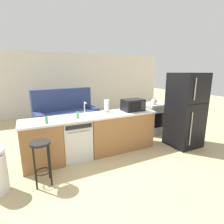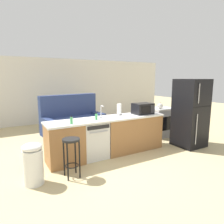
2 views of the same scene
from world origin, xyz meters
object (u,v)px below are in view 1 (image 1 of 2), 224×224
paper_towel_roll (107,106)px  soap_bottle (78,115)px  dish_soap_bottle (47,120)px  refrigerator (185,110)px  kettle (154,101)px  dishwasher (76,139)px  microwave (133,105)px  couch (66,115)px  bar_stool (41,154)px  stove_range (155,118)px

paper_towel_roll → soap_bottle: 0.82m
soap_bottle → dish_soap_bottle: same height
refrigerator → paper_towel_roll: size_ratio=6.38×
refrigerator → soap_bottle: 2.60m
paper_towel_roll → kettle: (1.63, 0.26, -0.05)m
dishwasher → microwave: (1.43, -0.00, 0.62)m
couch → paper_towel_roll: bearing=-76.0°
dish_soap_bottle → kettle: size_ratio=0.86×
soap_bottle → kettle: size_ratio=0.86×
dish_soap_bottle → couch: (0.84, 2.50, -0.58)m
dish_soap_bottle → kettle: kettle is taller
dish_soap_bottle → kettle: (3.00, 0.63, 0.01)m
bar_stool → refrigerator: bearing=1.9°
soap_bottle → kettle: 2.45m
dish_soap_bottle → bar_stool: (-0.17, -0.46, -0.44)m
microwave → bar_stool: (-2.16, -0.66, -0.50)m
refrigerator → dishwasher: bearing=168.1°
refrigerator → bar_stool: size_ratio=2.43×
kettle → bar_stool: size_ratio=0.28×
stove_range → microwave: microwave is taller
refrigerator → microwave: bearing=155.0°
microwave → couch: (-1.15, 2.30, -0.65)m
dishwasher → soap_bottle: soap_bottle is taller
kettle → paper_towel_roll: bearing=-171.1°
paper_towel_roll → bar_stool: paper_towel_roll is taller
kettle → bar_stool: bearing=-161.2°
stove_range → couch: size_ratio=0.43×
soap_bottle → bar_stool: (-0.77, -0.55, -0.44)m
dishwasher → stove_range: bearing=11.9°
dishwasher → couch: bearing=83.2°
dishwasher → paper_towel_roll: (0.81, 0.17, 0.62)m
dish_soap_bottle → bar_stool: 0.65m
stove_range → kettle: size_ratio=4.39×
bar_stool → dishwasher: bearing=41.7°
dishwasher → dish_soap_bottle: bearing=-160.4°
dishwasher → couch: (0.27, 2.30, -0.03)m
dishwasher → kettle: size_ratio=4.10×
dish_soap_bottle → couch: 2.70m
refrigerator → bar_stool: 3.36m
microwave → soap_bottle: size_ratio=2.84×
paper_towel_roll → soap_bottle: paper_towel_roll is taller
stove_range → paper_towel_roll: size_ratio=3.19×
refrigerator → paper_towel_roll: bearing=158.2°
refrigerator → couch: (-2.33, 2.85, -0.51)m
dishwasher → bar_stool: bearing=-138.3°
paper_towel_roll → refrigerator: bearing=-21.8°
bar_stool → microwave: bearing=16.9°
paper_towel_roll → couch: 2.29m
dishwasher → paper_towel_roll: bearing=11.7°
stove_range → dish_soap_bottle: size_ratio=5.11×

